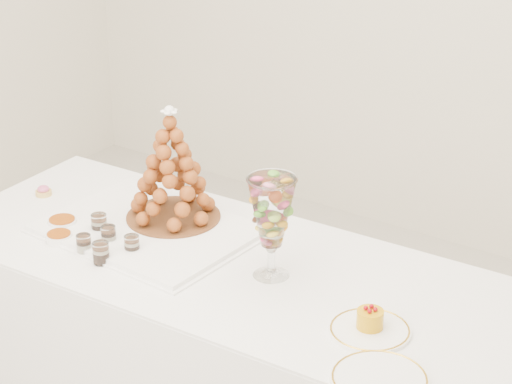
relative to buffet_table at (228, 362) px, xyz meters
The scene contains 15 objects.
buffet_table is the anchor object (origin of this frame).
lace_tray 0.51m from the buffet_table, behind, with size 0.67×0.50×0.02m, color white.
macaron_vase 0.61m from the buffet_table, ahead, with size 0.15×0.15×0.32m.
cake_plate 0.69m from the buffet_table, ahead, with size 0.23×0.23×0.01m, color white.
spare_plate 0.85m from the buffet_table, 22.25° to the right, with size 0.26×0.26×0.01m, color white.
pink_tart 0.93m from the buffet_table, behind, with size 0.06×0.06×0.04m.
verrine_a 0.63m from the buffet_table, 169.32° to the right, with size 0.05×0.05×0.07m, color white.
verrine_b 0.58m from the buffet_table, 161.57° to the right, with size 0.05×0.05×0.07m, color white.
verrine_c 0.51m from the buffet_table, 154.08° to the right, with size 0.05×0.05×0.07m, color white.
verrine_d 0.62m from the buffet_table, 152.14° to the right, with size 0.05×0.05×0.06m, color white.
verrine_e 0.57m from the buffet_table, 143.96° to the right, with size 0.05×0.05×0.07m, color white.
ramekin_back 0.73m from the buffet_table, 168.03° to the right, with size 0.10×0.10×0.03m, color white.
ramekin_front 0.69m from the buffet_table, 159.10° to the right, with size 0.09×0.09×0.03m, color white.
croquembouche 0.68m from the buffet_table, 159.61° to the left, with size 0.32×0.32×0.40m.
mousse_cake 0.71m from the buffet_table, ahead, with size 0.08×0.08×0.07m.
Camera 1 is at (1.68, -2.12, 2.28)m, focal length 70.00 mm.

